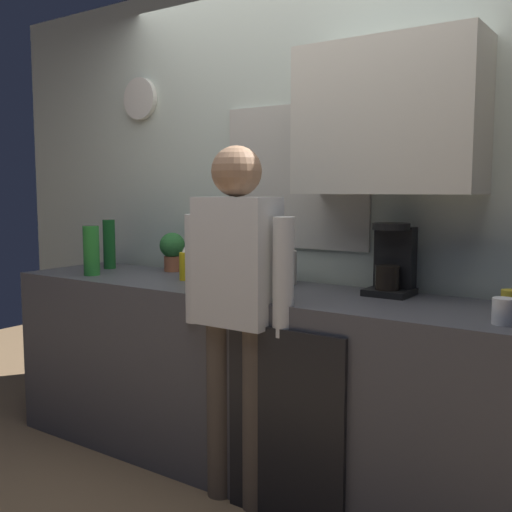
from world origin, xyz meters
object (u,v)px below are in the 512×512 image
Objects in this scene: coffee_maker at (392,263)px; bottle_amber_beer at (109,248)px; bottle_clear_soda at (91,251)px; potted_plant at (172,249)px; cup_white_mug at (504,311)px; dish_soap at (185,266)px; bottle_dark_sauce at (271,271)px; storage_canister at (283,267)px; bottle_green_wine at (109,244)px; cup_yellow_cup at (510,301)px; person_at_sink at (237,296)px.

coffee_maker is 1.85m from bottle_amber_beer.
bottle_clear_soda reaches higher than potted_plant.
coffee_maker is at bearing 12.43° from bottle_clear_soda.
dish_soap is (-1.64, 0.16, 0.03)m from cup_white_mug.
bottle_dark_sauce is 1.89× the size of cup_white_mug.
bottle_dark_sauce is at bearing -7.36° from bottle_amber_beer.
cup_white_mug is 0.56× the size of storage_canister.
bottle_clear_soda reaches higher than storage_canister.
bottle_green_wine reaches higher than dish_soap.
bottle_amber_beer is 1.28× the size of dish_soap.
cup_yellow_cup is at bearing -1.48° from bottle_amber_beer.
storage_canister is (-0.58, -0.02, -0.06)m from coffee_maker.
bottle_clear_soda is 1.22× the size of potted_plant.
coffee_maker is 0.57m from bottle_dark_sauce.
person_at_sink is at bearing -17.70° from bottle_green_wine.
dish_soap is at bearing 179.81° from bottle_dark_sauce.
potted_plant is 1.28× the size of dish_soap.
cup_white_mug is 0.53× the size of dish_soap.
person_at_sink reaches higher than bottle_clear_soda.
dish_soap is at bearing -176.18° from cup_yellow_cup.
bottle_amber_beer is 1.28× the size of bottle_dark_sauce.
bottle_dark_sauce is at bearing 171.92° from cup_white_mug.
bottle_amber_beer is at bearing -179.07° from storage_canister.
bottle_amber_beer is at bearing 139.33° from bottle_green_wine.
bottle_clear_soda is 2.19m from cup_yellow_cup.
potted_plant is (-1.91, 0.12, 0.09)m from cup_yellow_cup.
dish_soap is 0.53m from storage_canister.
person_at_sink reaches higher than bottle_amber_beer.
bottle_dark_sauce is at bearing -75.62° from storage_canister.
bottle_green_wine is at bearing -40.67° from bottle_amber_beer.
coffee_maker is at bearing 43.99° from person_at_sink.
dish_soap is (-0.55, 0.00, -0.01)m from bottle_dark_sauce.
bottle_dark_sauce is 1.00× the size of dish_soap.
coffee_maker is 0.68m from cup_white_mug.
coffee_maker is 1.10m from dish_soap.
potted_plant is 1.35× the size of storage_canister.
cup_yellow_cup is (0.53, -0.10, -0.10)m from coffee_maker.
person_at_sink is (-1.08, -0.14, -0.03)m from cup_white_mug.
potted_plant is (0.48, 0.06, 0.02)m from bottle_amber_beer.
coffee_maker is at bearing 3.29° from bottle_green_wine.
bottle_clear_soda is at bearing -173.20° from cup_yellow_cup.
cup_yellow_cup is 0.37× the size of potted_plant.
bottle_green_wine is 3.16× the size of cup_white_mug.
potted_plant is (-1.94, 0.39, 0.08)m from cup_white_mug.
storage_canister is at bearing 3.92° from bottle_green_wine.
potted_plant is (0.26, 0.38, -0.01)m from bottle_clear_soda.
cup_yellow_cup is at bearing -4.24° from storage_canister.
bottle_dark_sauce is 0.55m from dish_soap.
person_at_sink is (0.56, -0.30, -0.06)m from dish_soap.
cup_white_mug reaches higher than cup_yellow_cup.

